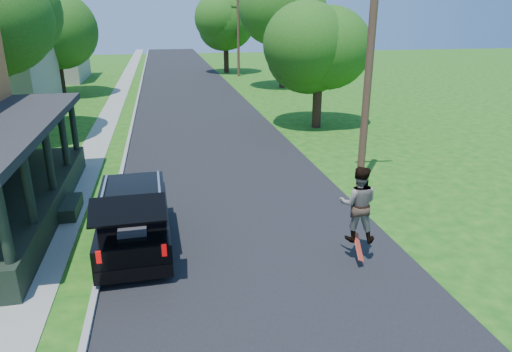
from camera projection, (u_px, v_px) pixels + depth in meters
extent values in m
plane|color=#134F0F|center=(277.00, 301.00, 10.31)|extent=(140.00, 140.00, 0.00)
cube|color=black|center=(199.00, 117.00, 28.76)|extent=(8.00, 120.00, 0.02)
cube|color=gray|center=(133.00, 120.00, 27.99)|extent=(0.15, 120.00, 0.12)
cube|color=gray|center=(107.00, 121.00, 27.70)|extent=(1.30, 120.00, 0.03)
cube|color=black|center=(22.00, 205.00, 14.40)|extent=(2.40, 10.00, 0.90)
cube|color=black|center=(7.00, 126.00, 13.55)|extent=(2.60, 10.30, 0.25)
cube|color=#9A9788|center=(39.00, 54.00, 43.80)|extent=(8.00, 8.00, 5.00)
pyramid|color=black|center=(31.00, 2.00, 42.23)|extent=(12.78, 12.78, 2.20)
cube|color=black|center=(135.00, 225.00, 12.55)|extent=(1.92, 4.38, 0.84)
cube|color=black|center=(133.00, 201.00, 12.46)|extent=(1.74, 2.73, 0.54)
cube|color=black|center=(132.00, 191.00, 12.36)|extent=(1.78, 2.82, 0.08)
cube|color=black|center=(127.00, 210.00, 10.14)|extent=(1.70, 0.94, 0.38)
cube|color=#2D2D32|center=(133.00, 237.00, 11.25)|extent=(0.70, 0.61, 0.44)
cube|color=#BCBBC0|center=(103.00, 190.00, 12.18)|extent=(0.11, 2.39, 0.06)
cube|color=#BCBBC0|center=(159.00, 186.00, 12.48)|extent=(0.11, 2.39, 0.06)
cube|color=#990505|center=(99.00, 257.00, 10.32)|extent=(0.12, 0.06, 0.30)
cube|color=#990505|center=(164.00, 250.00, 10.63)|extent=(0.12, 0.06, 0.30)
cylinder|color=black|center=(110.00, 217.00, 13.80)|extent=(0.25, 0.68, 0.67)
cylinder|color=black|center=(163.00, 212.00, 14.13)|extent=(0.25, 0.68, 0.67)
cylinder|color=black|center=(101.00, 265.00, 11.17)|extent=(0.25, 0.68, 0.67)
cylinder|color=black|center=(167.00, 258.00, 11.50)|extent=(0.25, 0.68, 0.67)
imported|color=black|center=(358.00, 204.00, 11.65)|extent=(1.19, 1.06, 2.02)
cube|color=#B1230F|center=(358.00, 246.00, 11.76)|extent=(0.26, 0.72, 0.63)
cylinder|color=black|center=(0.00, 105.00, 22.51)|extent=(0.83, 0.83, 3.80)
cylinder|color=black|center=(60.00, 76.00, 35.95)|extent=(0.75, 0.75, 3.10)
sphere|color=#33771F|center=(54.00, 32.00, 34.84)|extent=(6.88, 6.88, 5.29)
sphere|color=#33771F|center=(54.00, 15.00, 34.09)|extent=(5.96, 5.96, 4.59)
sphere|color=#33771F|center=(50.00, 23.00, 35.11)|extent=(6.11, 6.11, 4.71)
cylinder|color=black|center=(317.00, 105.00, 25.76)|extent=(0.57, 0.57, 2.58)
sphere|color=#33771F|center=(319.00, 54.00, 24.81)|extent=(5.10, 5.10, 4.57)
sphere|color=#33771F|center=(329.00, 34.00, 24.34)|extent=(4.42, 4.42, 3.96)
sphere|color=#33771F|center=(309.00, 44.00, 24.83)|extent=(4.53, 4.53, 4.06)
cylinder|color=black|center=(283.00, 63.00, 39.72)|extent=(0.76, 0.76, 4.18)
sphere|color=#33771F|center=(284.00, 16.00, 38.40)|extent=(6.66, 6.66, 5.47)
sphere|color=#33771F|center=(290.00, 0.00, 37.66)|extent=(5.78, 5.78, 4.74)
sphere|color=#33771F|center=(278.00, 8.00, 38.64)|extent=(5.92, 5.92, 4.86)
cylinder|color=black|center=(226.00, 58.00, 50.13)|extent=(0.73, 0.73, 3.11)
sphere|color=#33771F|center=(226.00, 26.00, 48.99)|extent=(7.28, 7.28, 5.52)
sphere|color=#33771F|center=(230.00, 14.00, 48.57)|extent=(6.31, 6.31, 4.79)
sphere|color=#33771F|center=(220.00, 20.00, 48.82)|extent=(6.47, 6.47, 4.91)
cylinder|color=#472C21|center=(370.00, 58.00, 15.70)|extent=(0.29, 0.29, 9.43)
cylinder|color=#472C21|center=(238.00, 35.00, 46.32)|extent=(0.28, 0.28, 8.21)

